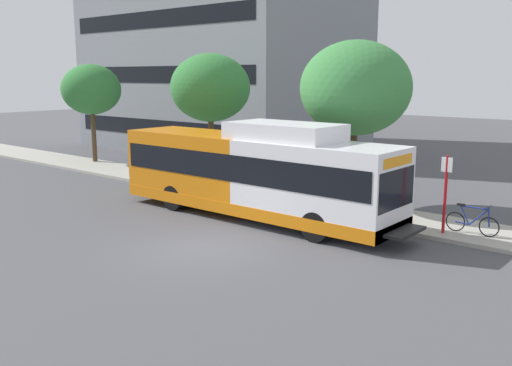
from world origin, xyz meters
The scene contains 8 objects.
ground_plane centered at (0.00, 8.00, 0.00)m, with size 120.00×120.00×0.00m, color #4C4C51.
sidewalk_curb centered at (7.00, 6.00, 0.07)m, with size 3.00×56.00×0.14m, color #A8A399.
transit_bus centered at (4.04, 1.25, 1.70)m, with size 2.58×12.25×3.65m.
bus_stop_sign_pole centered at (6.09, -5.20, 1.65)m, with size 0.10×0.36×2.60m.
bicycle_parked centered at (6.57, -5.97, 0.56)m, with size 0.52×1.76×1.02m.
street_tree_near_stop centered at (7.90, -0.67, 4.79)m, with size 4.37×4.37×6.52m.
street_tree_mid_block centered at (8.10, 7.50, 4.69)m, with size 3.89×3.89×6.22m.
street_tree_far_block centered at (7.91, 17.24, 4.45)m, with size 3.50×3.50×5.82m.
Camera 1 is at (-11.69, -12.00, 5.29)m, focal length 39.37 mm.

